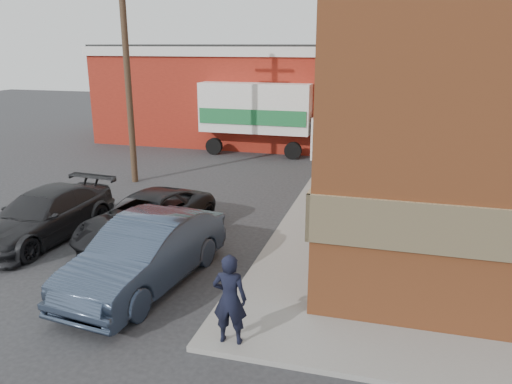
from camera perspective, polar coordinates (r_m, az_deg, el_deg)
The scene contains 9 objects.
ground at distance 11.35m, azimuth -1.87°, elevation -13.25°, with size 90.00×90.00×0.00m, color #28282B.
sidewalk_west at distance 19.36m, azimuth 7.83°, elevation -0.33°, with size 1.80×18.00×0.12m, color gray.
warehouse at distance 30.86m, azimuth -1.44°, elevation 11.33°, with size 16.30×8.30×5.60m.
utility_pole at distance 21.19m, azimuth -14.53°, elevation 13.65°, with size 2.00×0.26×9.00m.
man at distance 9.63m, azimuth -3.02°, elevation -12.12°, with size 0.66×0.43×1.81m, color black.
sedan at distance 12.29m, azimuth -12.48°, elevation -6.87°, with size 1.77×5.07×1.67m, color #313E53.
suv_a at distance 15.20m, azimuth -12.40°, elevation -2.87°, with size 2.27×4.93×1.37m, color black.
suv_b at distance 16.20m, azimuth -23.07°, elevation -2.46°, with size 2.04×5.01×1.45m, color #262628.
box_truck at distance 26.37m, azimuth 1.73°, elevation 8.97°, with size 7.54×2.35×3.72m.
Camera 1 is at (2.99, -9.38, 5.65)m, focal length 35.00 mm.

